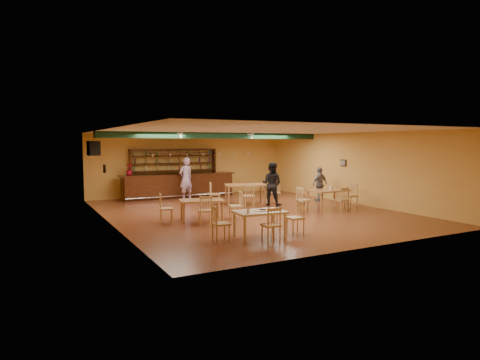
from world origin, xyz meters
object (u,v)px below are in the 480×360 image
dining_table_b (245,194)px  near_table (259,224)px  dining_table_c (202,210)px  dining_table_d (328,200)px  bar_counter (179,186)px  patron_right_a (272,184)px  patron_bar (186,179)px

dining_table_b → near_table: (-2.63, -5.62, -0.06)m
dining_table_c → dining_table_d: 5.24m
bar_counter → patron_right_a: bearing=-58.2°
dining_table_c → near_table: (0.47, -2.94, 0.01)m
patron_bar → near_table: bearing=65.7°
near_table → patron_right_a: bearing=59.4°
bar_counter → patron_bar: size_ratio=2.86×
dining_table_b → near_table: dining_table_b is taller
dining_table_b → dining_table_d: 3.47m
near_table → patron_bar: (0.93, 8.11, 0.60)m
bar_counter → near_table: (-0.88, -8.94, -0.21)m
bar_counter → dining_table_b: 3.75m
dining_table_b → dining_table_d: dining_table_b is taller
dining_table_b → near_table: 6.21m
dining_table_b → patron_bar: bearing=142.1°
patron_right_a → near_table: bearing=105.8°
patron_bar → patron_right_a: size_ratio=1.08×
bar_counter → patron_right_a: size_ratio=3.10×
bar_counter → dining_table_d: bar_counter is taller
dining_table_b → patron_right_a: size_ratio=0.94×
dining_table_b → dining_table_c: 4.10m
dining_table_b → near_table: size_ratio=1.25×
dining_table_d → near_table: 5.58m
bar_counter → dining_table_d: bearing=-57.2°
bar_counter → near_table: bearing=-95.6°
dining_table_c → near_table: near_table is taller
patron_bar → patron_right_a: 4.13m
dining_table_c → dining_table_d: dining_table_d is taller
dining_table_c → patron_right_a: 4.36m
dining_table_b → patron_right_a: 1.22m
near_table → patron_right_a: (3.43, 4.82, 0.53)m
bar_counter → dining_table_d: size_ratio=3.59×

